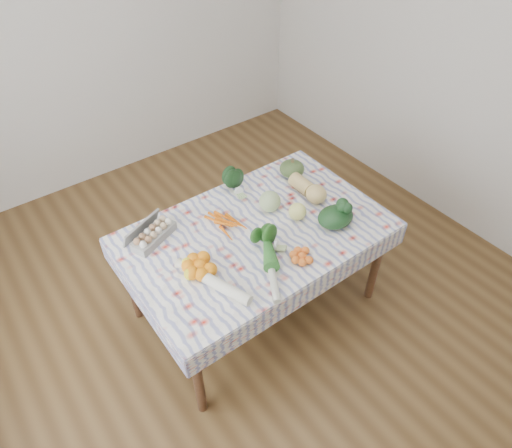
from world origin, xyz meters
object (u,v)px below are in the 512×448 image
(dining_table, at_px, (256,240))
(butternut_squash, at_px, (308,187))
(cabbage, at_px, (270,201))
(grapefruit, at_px, (297,211))
(kabocha_squash, at_px, (292,169))
(egg_carton, at_px, (154,235))

(dining_table, bearing_deg, butternut_squash, 8.44)
(cabbage, distance_m, grapefruit, 0.20)
(dining_table, bearing_deg, kabocha_squash, 29.55)
(egg_carton, bearing_deg, kabocha_squash, -22.02)
(kabocha_squash, bearing_deg, egg_carton, -179.64)
(butternut_squash, bearing_deg, cabbage, 173.18)
(cabbage, bearing_deg, egg_carton, 165.05)
(butternut_squash, bearing_deg, kabocha_squash, 76.32)
(cabbage, distance_m, butternut_squash, 0.31)
(egg_carton, bearing_deg, grapefruit, -46.40)
(kabocha_squash, distance_m, cabbage, 0.42)
(dining_table, distance_m, cabbage, 0.27)
(dining_table, distance_m, kabocha_squash, 0.66)
(kabocha_squash, distance_m, grapefruit, 0.47)
(egg_carton, distance_m, grapefruit, 0.92)
(egg_carton, relative_size, kabocha_squash, 1.71)
(dining_table, xyz_separation_m, butternut_squash, (0.50, 0.07, 0.15))
(grapefruit, bearing_deg, cabbage, 117.48)
(kabocha_squash, xyz_separation_m, butternut_squash, (-0.06, -0.24, 0.01))
(dining_table, bearing_deg, egg_carton, 150.71)
(egg_carton, height_order, grapefruit, grapefruit)
(kabocha_squash, xyz_separation_m, cabbage, (-0.37, -0.21, 0.01))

